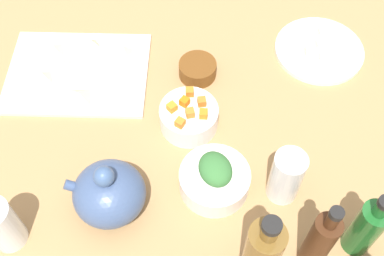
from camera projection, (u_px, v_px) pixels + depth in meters
The scene contains 31 objects.
tabletop at pixel (192, 144), 109.46cm from camera, with size 190.00×190.00×3.00cm, color #A67E50.
cutting_board at pixel (78, 73), 118.33cm from camera, with size 33.86×25.74×1.00cm, color silver.
plate_tofu at pixel (319, 50), 122.30cm from camera, with size 22.20×22.20×1.20cm, color white.
bowl_greens at pixel (214, 180), 99.69cm from camera, with size 14.53×14.53×5.36cm, color white.
bowl_carrots at pixel (189, 117), 108.20cm from camera, with size 13.04×13.04×5.73cm, color white.
bowl_small_side at pixel (198, 69), 117.05cm from camera, with size 9.05×9.05×3.93cm, color brown.
teapot at pixel (109, 193), 94.74cm from camera, with size 16.00×14.32×14.70cm.
bottle_0 at pixel (319, 242), 85.74cm from camera, with size 4.77×4.77×22.07cm.
bottle_1 at pixel (366, 228), 88.42cm from camera, with size 5.38×5.38×19.30cm.
drinking_glass_0 at pixel (1, 225), 90.50cm from camera, with size 6.56×6.56×12.62cm, color white.
drinking_glass_1 at pixel (286, 176), 95.78cm from camera, with size 6.46×6.46×13.22cm, color white.
carrot_cube_0 at pixel (190, 92), 107.37cm from camera, with size 1.80×1.80×1.80cm, color orange.
carrot_cube_1 at pixel (190, 113), 104.25cm from camera, with size 1.80×1.80×1.80cm, color orange.
carrot_cube_2 at pixel (202, 102), 105.89cm from camera, with size 1.80×1.80×1.80cm, color orange.
carrot_cube_3 at pixel (203, 114), 104.10cm from camera, with size 1.80×1.80×1.80cm, color orange.
carrot_cube_4 at pixel (172, 107), 105.09cm from camera, with size 1.80×1.80×1.80cm, color orange.
carrot_cube_5 at pixel (180, 121), 103.01cm from camera, with size 1.80×1.80×1.80cm, color orange.
carrot_cube_6 at pixel (185, 102), 105.89cm from camera, with size 1.80×1.80×1.80cm, color orange.
chopped_greens_mound at pixel (215, 169), 95.67cm from camera, with size 8.05×6.52×4.30cm, color #367037.
tofu_cube_0 at pixel (324, 58), 118.63cm from camera, with size 2.20×2.20×2.20cm, color white.
tofu_cube_1 at pixel (337, 45), 121.01cm from camera, with size 2.20×2.20×2.20cm, color white.
tofu_cube_2 at pixel (310, 51), 119.92cm from camera, with size 2.20×2.20×2.20cm, color #F5E2CF.
tofu_cube_3 at pixel (305, 37), 122.46cm from camera, with size 2.20×2.20×2.20cm, color white.
tofu_cube_4 at pixel (323, 32), 123.41cm from camera, with size 2.20×2.20×2.20cm, color white.
tofu_cube_5 at pixel (320, 44), 121.10cm from camera, with size 2.20×2.20×2.20cm, color white.
dumpling_0 at pixel (53, 49), 120.10cm from camera, with size 4.71×4.61×2.90cm, color beige.
dumpling_1 at pixel (78, 95), 112.38cm from camera, with size 5.36×4.99×2.57cm, color beige.
dumpling_2 at pixel (124, 50), 119.67cm from camera, with size 4.32×3.80×3.18cm, color beige.
dumpling_3 at pixel (43, 76), 115.32cm from camera, with size 4.20×3.90×2.83cm, color beige.
dumpling_4 at pixel (68, 64), 117.34cm from camera, with size 4.44×3.87×2.96cm, color beige.
dumpling_5 at pixel (91, 44), 120.93cm from camera, with size 4.01×3.99×3.06cm, color beige.
Camera 1 is at (-5.65, 57.14, 94.77)cm, focal length 45.47 mm.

